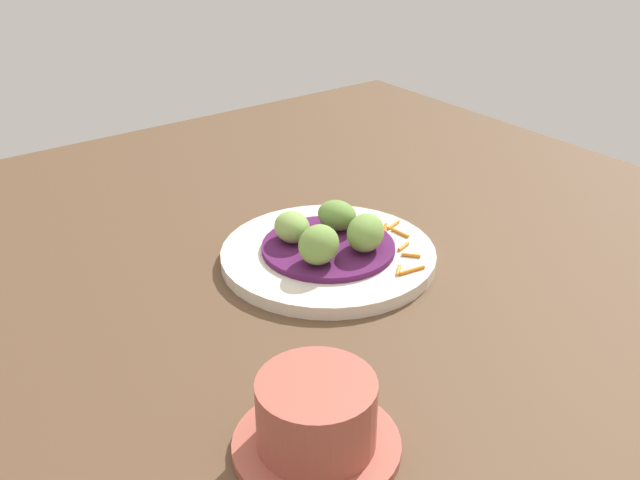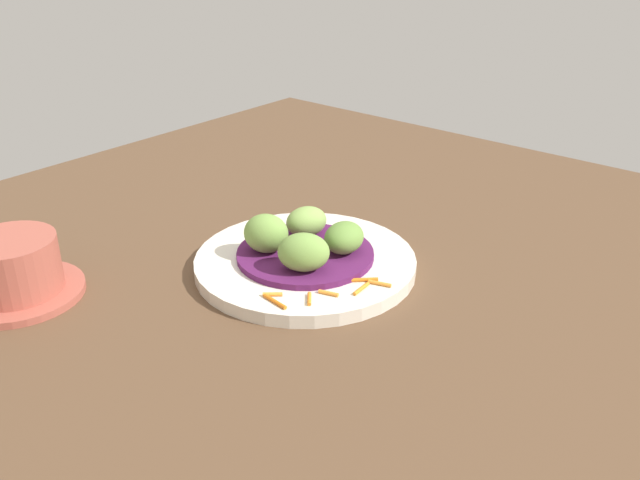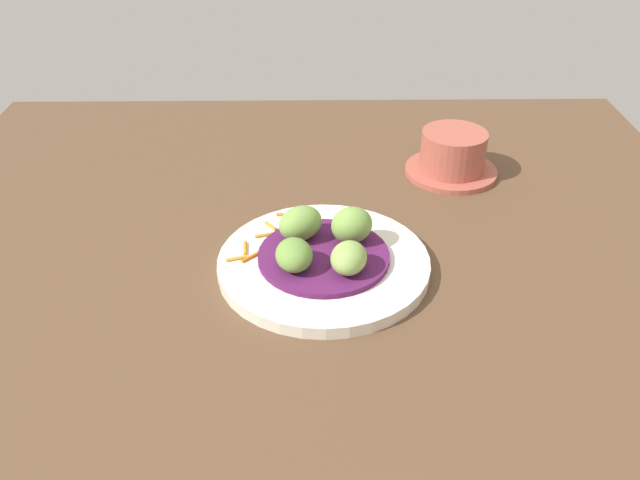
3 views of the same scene
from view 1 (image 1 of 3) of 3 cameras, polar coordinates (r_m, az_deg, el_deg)
The scene contains 9 objects.
table_surface at distance 88.59cm, azimuth 0.60°, elevation -1.50°, with size 110.00×110.00×2.00cm, color brown.
main_plate at distance 85.76cm, azimuth 0.64°, elevation -1.21°, with size 25.05×25.05×1.51cm, color silver.
cabbage_bed at distance 85.23cm, azimuth 0.64°, elevation -0.56°, with size 15.51×15.51×0.71cm, color #51194C.
carrot_garnish at distance 86.42cm, azimuth 6.18°, elevation -0.43°, with size 10.88×9.22×0.40cm.
guac_scoop_left at distance 83.29cm, azimuth 3.55°, elevation 0.57°, with size 5.54×4.16×4.17cm, color #759E47.
guac_scoop_center at distance 88.05cm, azimuth 1.33°, elevation 1.93°, with size 4.19×5.05×3.48cm, color olive.
guac_scoop_right at distance 85.30cm, azimuth -2.18°, elevation 1.02°, with size 5.01×4.04×3.45cm, color #84A851.
guac_scoop_back at distance 80.31cm, azimuth -0.09°, elevation -0.36°, with size 4.33×5.04×4.40cm, color #759E47.
terracotta_bowl at distance 59.09cm, azimuth -0.28°, elevation -13.78°, with size 13.56×13.56×6.62cm.
Camera 1 is at (-61.58, 46.98, 44.00)cm, focal length 41.23 mm.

